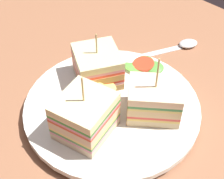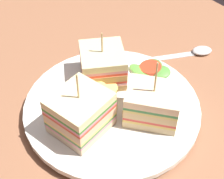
# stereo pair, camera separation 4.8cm
# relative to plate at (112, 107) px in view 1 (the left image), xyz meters

# --- Properties ---
(ground_plane) EXTENTS (1.13, 0.77, 0.02)m
(ground_plane) POSITION_rel_plate_xyz_m (0.00, 0.00, -0.02)
(ground_plane) COLOR #915D40
(plate) EXTENTS (0.26, 0.26, 0.02)m
(plate) POSITION_rel_plate_xyz_m (0.00, 0.00, 0.00)
(plate) COLOR white
(plate) RESTS_ON ground_plane
(sandwich_wedge_0) EXTENTS (0.09, 0.09, 0.10)m
(sandwich_wedge_0) POSITION_rel_plate_xyz_m (0.05, 0.03, 0.03)
(sandwich_wedge_0) COLOR #E0C08B
(sandwich_wedge_0) RESTS_ON plate
(sandwich_wedge_1) EXTENTS (0.10, 0.09, 0.09)m
(sandwich_wedge_1) POSITION_rel_plate_xyz_m (-0.06, 0.02, 0.03)
(sandwich_wedge_1) COLOR beige
(sandwich_wedge_1) RESTS_ON plate
(sandwich_wedge_2) EXTENTS (0.08, 0.09, 0.10)m
(sandwich_wedge_2) POSITION_rel_plate_xyz_m (0.01, -0.06, 0.04)
(sandwich_wedge_2) COLOR beige
(sandwich_wedge_2) RESTS_ON plate
(chip_pile) EXTENTS (0.07, 0.08, 0.03)m
(chip_pile) POSITION_rel_plate_xyz_m (-0.01, -0.02, 0.02)
(chip_pile) COLOR #E7CC66
(chip_pile) RESTS_ON plate
(salad_garnish) EXTENTS (0.06, 0.07, 0.01)m
(salad_garnish) POSITION_rel_plate_xyz_m (-0.02, 0.10, 0.01)
(salad_garnish) COLOR #5AA941
(salad_garnish) RESTS_ON plate
(spoon) EXTENTS (0.07, 0.13, 0.01)m
(spoon) POSITION_rel_plate_xyz_m (-0.03, 0.20, -0.01)
(spoon) COLOR silver
(spoon) RESTS_ON ground_plane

